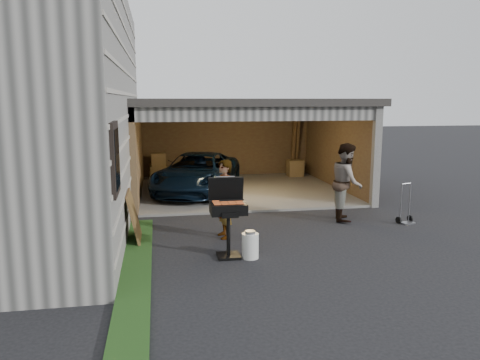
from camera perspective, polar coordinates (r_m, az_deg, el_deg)
The scene contains 10 objects.
ground at distance 8.68m, azimuth 2.77°, elevation -9.56°, with size 80.00×80.00×0.00m, color black.
groundcover_strip at distance 7.55m, azimuth -12.75°, elevation -12.60°, with size 0.50×8.00×0.06m, color #193814.
garage at distance 15.04m, azimuth -0.11°, elevation 5.94°, with size 6.80×6.30×2.90m.
minivan at distance 14.39m, azimuth -5.23°, elevation 0.63°, with size 1.99×4.31×1.20m, color black.
woman at distance 9.76m, azimuth -1.97°, elevation -2.34°, with size 0.60×0.40×1.65m, color silver.
man at distance 11.46m, azimuth 12.86°, elevation -0.23°, with size 0.91×0.71×1.86m, color #4F271F.
bbq_grill at distance 8.55m, azimuth -1.47°, elevation -3.78°, with size 0.66×0.58×1.46m.
propane_tank at distance 8.64m, azimuth 1.25°, elevation -8.03°, with size 0.31×0.31×0.46m, color white.
plywood_panel at distance 9.74m, azimuth -12.77°, elevation -4.44°, with size 0.04×0.95×1.06m, color brown.
hand_truck at distance 11.70m, azimuth 19.56°, elevation -4.08°, with size 0.42×0.37×0.96m.
Camera 1 is at (-1.84, -7.98, 2.87)m, focal length 35.00 mm.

